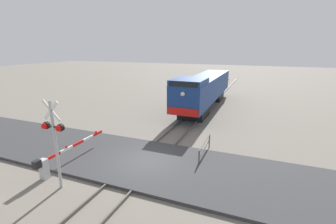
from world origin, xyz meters
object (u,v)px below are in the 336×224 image
crossing_gate (54,160)px  guard_railing (205,146)px  crossing_signal (54,135)px  locomotive (205,89)px

crossing_gate → guard_railing: 8.64m
crossing_signal → guard_railing: size_ratio=1.54×
locomotive → crossing_gate: bearing=-103.5°
locomotive → crossing_gate: 17.61m
locomotive → crossing_signal: size_ratio=3.65×
guard_railing → locomotive: bearing=103.8°
locomotive → crossing_gate: locomotive is taller
locomotive → guard_railing: 12.49m
crossing_signal → guard_railing: bearing=46.9°
locomotive → guard_railing: (2.95, -12.05, -1.45)m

